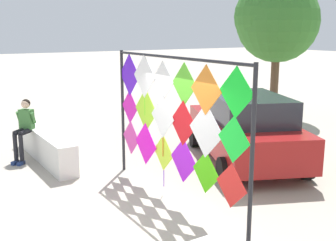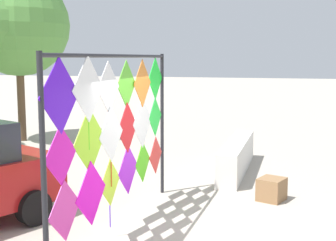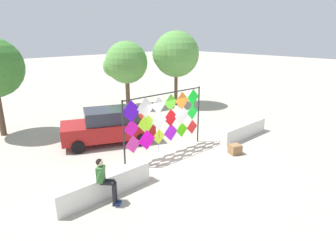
# 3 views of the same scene
# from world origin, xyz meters

# --- Properties ---
(ground) EXTENTS (120.00, 120.00, 0.00)m
(ground) POSITION_xyz_m (0.00, 0.00, 0.00)
(ground) COLOR #ADA393
(plaza_ledge_right) EXTENTS (3.63, 0.48, 0.78)m
(plaza_ledge_right) POSITION_xyz_m (4.32, -0.23, 0.39)
(plaza_ledge_right) COLOR silver
(plaza_ledge_right) RESTS_ON ground
(kite_display_rack) EXTENTS (4.62, 0.18, 2.92)m
(kite_display_rack) POSITION_xyz_m (-0.29, 1.11, 1.77)
(kite_display_rack) COLOR #232328
(kite_display_rack) RESTS_ON ground
(cardboard_box_large) EXTENTS (0.65, 0.62, 0.45)m
(cardboard_box_large) POSITION_xyz_m (2.09, -1.22, 0.23)
(cardboard_box_large) COLOR olive
(cardboard_box_large) RESTS_ON ground
(tree_broadleaf) EXTENTS (3.57, 3.42, 5.64)m
(tree_broadleaf) POSITION_xyz_m (6.62, 7.44, 3.96)
(tree_broadleaf) COLOR brown
(tree_broadleaf) RESTS_ON ground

